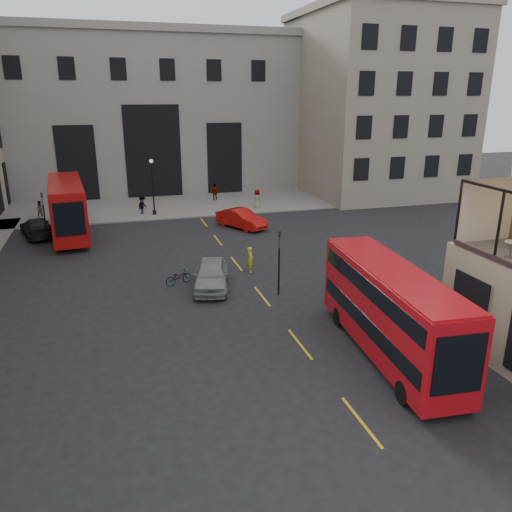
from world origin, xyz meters
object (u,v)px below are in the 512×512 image
object	(u,v)px
street_lamp_b	(153,191)
pedestrian_b	(142,206)
traffic_light_far	(44,210)
pedestrian_c	(215,192)
cyclist	(250,259)
cafe_table_far	(511,247)
car_b	(241,219)
traffic_light_near	(279,255)
bicycle	(178,277)
pedestrian_a	(40,210)
bus_far	(67,205)
bus_near	(390,308)
pedestrian_d	(257,199)
car_a	(211,275)
car_c	(37,227)

from	to	relation	value
street_lamp_b	pedestrian_b	bearing A→B (deg)	151.63
traffic_light_far	pedestrian_c	size ratio (longest dim) A/B	1.99
cyclist	cafe_table_far	distance (m)	16.06
car_b	pedestrian_c	size ratio (longest dim) A/B	2.58
street_lamp_b	traffic_light_near	bearing A→B (deg)	-77.20
cafe_table_far	traffic_light_far	bearing A→B (deg)	129.30
traffic_light_near	traffic_light_far	size ratio (longest dim) A/B	1.00
bicycle	cyclist	size ratio (longest dim) A/B	1.00
street_lamp_b	bicycle	size ratio (longest dim) A/B	3.18
pedestrian_a	bus_far	bearing A→B (deg)	-78.93
car_b	bus_near	bearing A→B (deg)	-117.85
pedestrian_d	pedestrian_b	bearing A→B (deg)	63.76
car_a	street_lamp_b	bearing A→B (deg)	108.01
traffic_light_near	traffic_light_far	world-z (taller)	same
car_c	pedestrian_a	world-z (taller)	pedestrian_a
bus_near	pedestrian_d	xyz separation A→B (m)	(2.92, 30.15, -1.32)
traffic_light_near	bicycle	size ratio (longest dim) A/B	2.27
cyclist	pedestrian_a	xyz separation A→B (m)	(-14.74, 19.73, -0.02)
traffic_light_near	street_lamp_b	xyz separation A→B (m)	(-5.00, 22.00, -0.03)
bicycle	cyclist	xyz separation A→B (m)	(4.80, 0.84, 0.40)
street_lamp_b	bicycle	distance (m)	18.74
bus_near	car_c	bearing A→B (deg)	124.19
traffic_light_far	cyclist	distance (m)	17.99
bus_near	bicycle	distance (m)	13.80
traffic_light_far	car_a	xyz separation A→B (m)	(10.48, -13.89, -1.60)
car_b	pedestrian_d	bearing A→B (deg)	34.13
bus_near	car_a	size ratio (longest dim) A/B	2.12
traffic_light_far	bus_far	world-z (taller)	bus_far
car_c	pedestrian_d	bearing A→B (deg)	178.07
pedestrian_a	pedestrian_b	xyz separation A→B (m)	(9.22, -1.37, 0.08)
bus_far	pedestrian_a	bearing A→B (deg)	112.80
car_b	bicycle	size ratio (longest dim) A/B	2.94
traffic_light_near	pedestrian_c	bearing A→B (deg)	85.88
car_c	pedestrian_a	size ratio (longest dim) A/B	3.15
pedestrian_c	pedestrian_b	bearing A→B (deg)	19.83
car_b	car_c	bearing A→B (deg)	143.78
traffic_light_near	car_a	bearing A→B (deg)	148.99
traffic_light_near	pedestrian_b	xyz separation A→B (m)	(-6.04, 22.56, -1.52)
street_lamp_b	car_b	xyz separation A→B (m)	(6.78, -6.75, -1.58)
street_lamp_b	pedestrian_a	distance (m)	10.56
bus_near	bicycle	size ratio (longest dim) A/B	6.14
traffic_light_near	pedestrian_b	size ratio (longest dim) A/B	2.10
traffic_light_near	pedestrian_c	world-z (taller)	traffic_light_near
pedestrian_b	cafe_table_far	distance (m)	34.75
cafe_table_far	pedestrian_a	bearing A→B (deg)	123.49
bicycle	pedestrian_a	bearing A→B (deg)	6.41
traffic_light_near	car_c	size ratio (longest dim) A/B	0.73
pedestrian_b	traffic_light_far	bearing A→B (deg)	169.69
pedestrian_a	pedestrian_b	bearing A→B (deg)	-20.19
street_lamp_b	pedestrian_a	size ratio (longest dim) A/B	3.25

